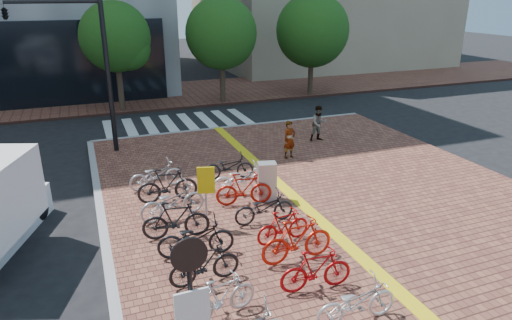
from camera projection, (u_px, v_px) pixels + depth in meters
name	position (u px, v px, depth m)	size (l,w,h in m)	color
ground	(279.00, 266.00, 11.48)	(120.00, 120.00, 0.00)	black
kerb_north	(237.00, 127.00, 22.96)	(14.00, 0.25, 0.15)	gray
far_sidewalk	(149.00, 96.00, 29.82)	(70.00, 8.00, 0.15)	brown
crosswalk	(179.00, 123.00, 23.89)	(7.50, 4.00, 0.01)	silver
street_trees	(238.00, 35.00, 27.04)	(16.20, 4.60, 6.35)	#38281E
bike_1	(222.00, 297.00, 9.29)	(0.44, 1.57, 0.95)	silver
bike_2	(205.00, 264.00, 10.39)	(0.47, 1.67, 1.01)	black
bike_3	(196.00, 238.00, 11.48)	(0.68, 1.94, 1.02)	black
bike_4	(176.00, 220.00, 12.30)	(0.52, 1.82, 1.10)	black
bike_5	(172.00, 202.00, 13.42)	(0.70, 1.99, 1.05)	#B0B0B5
bike_6	(167.00, 185.00, 14.44)	(0.54, 1.90, 1.14)	black
bike_7	(156.00, 175.00, 15.49)	(0.64, 1.84, 0.97)	#B6B6BB
bike_8	(356.00, 302.00, 9.15)	(0.63, 1.80, 0.95)	silver
bike_9	(316.00, 270.00, 10.15)	(0.48, 1.69, 1.02)	#A20B0F
bike_10	(297.00, 240.00, 11.23)	(0.54, 1.91, 1.15)	red
bike_11	(283.00, 226.00, 12.13)	(0.44, 1.56, 0.94)	#AD0C0D
bike_12	(264.00, 208.00, 13.16)	(0.62, 1.78, 0.94)	black
bike_13	(244.00, 189.00, 14.26)	(0.50, 1.77, 1.06)	#A3160B
bike_14	(241.00, 178.00, 15.13)	(0.67, 1.93, 1.01)	white
bike_15	(229.00, 167.00, 16.27)	(0.62, 1.78, 0.94)	black
pedestrian_a	(289.00, 140.00, 18.26)	(0.56, 0.37, 1.53)	gray
pedestrian_b	(319.00, 123.00, 20.41)	(0.77, 0.60, 1.59)	#4A515E
utility_box	(267.00, 181.00, 14.58)	(0.58, 0.42, 1.26)	silver
yellow_sign	(206.00, 186.00, 12.69)	(0.48, 0.18, 1.81)	#B7B7BC
notice_sign	(192.00, 302.00, 6.91)	(0.56, 0.13, 3.02)	black
traffic_light_pole	(62.00, 42.00, 17.30)	(3.54, 1.37, 6.60)	black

